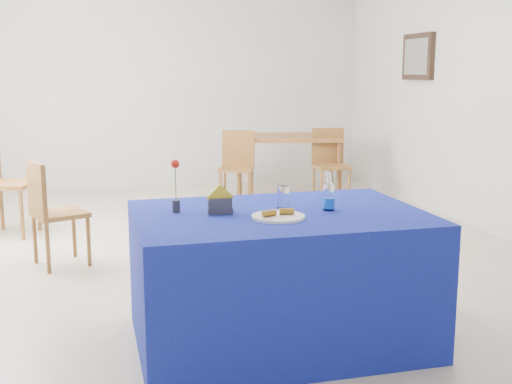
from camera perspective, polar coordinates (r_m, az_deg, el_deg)
floor at (r=5.49m, az=-1.45°, el=-5.54°), size 7.00×7.00×0.00m
room_shell at (r=5.28m, az=-1.54°, el=13.01°), size 7.00×7.00×7.00m
picture_frame at (r=7.67m, az=14.22°, el=11.58°), size 0.06×0.64×0.52m
picture_art at (r=7.66m, az=14.06°, el=11.59°), size 0.02×0.52×0.40m
plate at (r=3.42m, az=1.99°, el=-2.21°), size 0.29×0.29×0.01m
drinking_glass at (r=3.66m, az=2.47°, el=-0.44°), size 0.07×0.07×0.13m
salt_shaker at (r=3.64m, az=-3.49°, el=-0.87°), size 0.03×0.03×0.08m
pepper_shaker at (r=3.64m, az=-2.60°, el=-0.88°), size 0.03×0.03×0.08m
blue_table at (r=3.68m, az=2.05°, el=-7.57°), size 1.60×1.10×0.76m
water_bottle at (r=3.63m, az=6.47°, el=-0.49°), size 0.07×0.07×0.21m
napkin_holder at (r=3.52m, az=-3.21°, el=-1.16°), size 0.15×0.07×0.17m
rose_vase at (r=3.56m, az=-7.15°, el=0.41°), size 0.05×0.05×0.30m
oak_table at (r=8.01m, az=2.82°, el=4.51°), size 1.45×1.11×0.76m
chair_bg_left at (r=7.51m, az=-1.67°, el=2.70°), size 0.49×0.49×0.86m
chair_bg_right at (r=7.68m, az=6.57°, el=2.88°), size 0.42×0.42×0.87m
chair_win_a at (r=5.28m, az=-17.86°, el=-1.23°), size 0.49×0.49×0.85m
chair_win_b at (r=6.50m, az=-21.83°, el=1.36°), size 0.56×0.56×0.98m
banana_pieces at (r=3.42m, az=1.98°, el=-1.80°), size 0.19×0.07×0.03m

